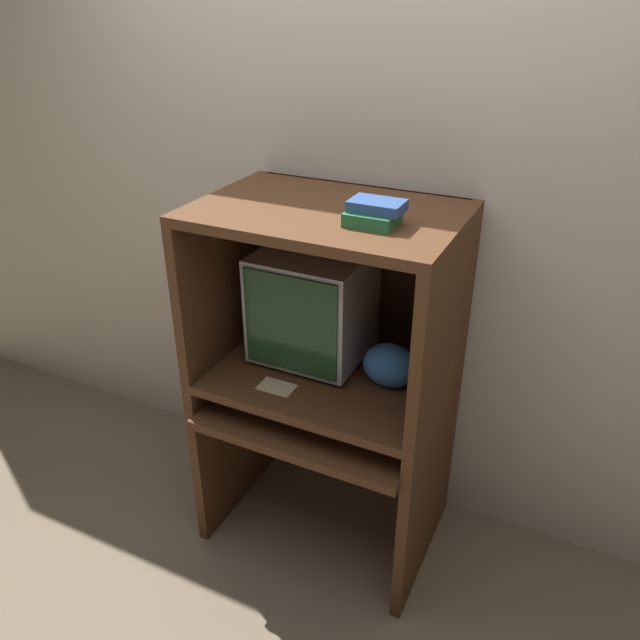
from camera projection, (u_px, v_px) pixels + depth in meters
ground_plane at (293, 575)px, 2.50m from camera, size 12.00×12.00×0.00m
wall_back at (369, 215)px, 2.44m from camera, size 6.00×0.06×2.60m
desk_base at (322, 454)px, 2.53m from camera, size 0.90×0.67×0.66m
desk_monitor_shelf at (327, 378)px, 2.40m from camera, size 0.90×0.63×0.13m
hutch_upper at (332, 267)px, 2.21m from camera, size 0.90×0.63×0.65m
crt_monitor at (313, 305)px, 2.38m from camera, size 0.41×0.38×0.44m
keyboard at (288, 409)px, 2.37m from camera, size 0.47×0.15×0.03m
mouse at (359, 432)px, 2.24m from camera, size 0.07×0.05×0.03m
snack_bag at (390, 366)px, 2.27m from camera, size 0.20×0.15×0.16m
book_stack at (374, 213)px, 1.91m from camera, size 0.17×0.13×0.08m
paper_card at (277, 387)px, 2.28m from camera, size 0.13×0.09×0.00m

